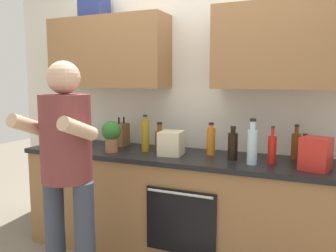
{
  "coord_description": "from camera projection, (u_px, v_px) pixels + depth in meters",
  "views": [
    {
      "loc": [
        1.03,
        -2.65,
        1.51
      ],
      "look_at": [
        -0.08,
        -0.1,
        1.15
      ],
      "focal_mm": 37.09,
      "sensor_mm": 36.0,
      "label": 1
    }
  ],
  "objects": [
    {
      "name": "mixing_bowl",
      "position": [
        79.0,
        140.0,
        3.35
      ],
      "size": [
        0.25,
        0.25,
        0.08
      ],
      "primitive_type": "cylinder",
      "color": "silver",
      "rests_on": "counter"
    },
    {
      "name": "bottle_juice",
      "position": [
        211.0,
        141.0,
        2.89
      ],
      "size": [
        0.07,
        0.07,
        0.27
      ],
      "color": "orange",
      "rests_on": "counter"
    },
    {
      "name": "bottle_soy",
      "position": [
        233.0,
        145.0,
        2.69
      ],
      "size": [
        0.08,
        0.08,
        0.27
      ],
      "color": "black",
      "rests_on": "counter"
    },
    {
      "name": "bottle_hotsauce",
      "position": [
        272.0,
        149.0,
        2.57
      ],
      "size": [
        0.06,
        0.06,
        0.28
      ],
      "color": "red",
      "rests_on": "counter"
    },
    {
      "name": "potted_herb",
      "position": [
        111.0,
        134.0,
        2.99
      ],
      "size": [
        0.17,
        0.17,
        0.27
      ],
      "color": "#9E6647",
      "rests_on": "counter"
    },
    {
      "name": "grocery_bag_rice",
      "position": [
        171.0,
        143.0,
        2.89
      ],
      "size": [
        0.21,
        0.24,
        0.2
      ],
      "primitive_type": "cube",
      "rotation": [
        0.0,
        0.0,
        0.12
      ],
      "color": "beige",
      "rests_on": "counter"
    },
    {
      "name": "bottle_vinegar",
      "position": [
        296.0,
        145.0,
        2.72
      ],
      "size": [
        0.07,
        0.07,
        0.27
      ],
      "color": "brown",
      "rests_on": "counter"
    },
    {
      "name": "counter",
      "position": [
        181.0,
        206.0,
        2.95
      ],
      "size": [
        2.84,
        0.67,
        0.9
      ],
      "color": "olive",
      "rests_on": "ground"
    },
    {
      "name": "back_wall_unit",
      "position": [
        193.0,
        83.0,
        3.07
      ],
      "size": [
        4.0,
        0.38,
        2.5
      ],
      "color": "silver",
      "rests_on": "ground"
    },
    {
      "name": "bottle_soda",
      "position": [
        305.0,
        151.0,
        2.62
      ],
      "size": [
        0.06,
        0.06,
        0.22
      ],
      "color": "#198C33",
      "rests_on": "counter"
    },
    {
      "name": "bottle_oil",
      "position": [
        145.0,
        135.0,
        3.03
      ],
      "size": [
        0.07,
        0.07,
        0.32
      ],
      "color": "olive",
      "rests_on": "counter"
    },
    {
      "name": "bottle_water",
      "position": [
        252.0,
        145.0,
        2.55
      ],
      "size": [
        0.08,
        0.08,
        0.34
      ],
      "color": "silver",
      "rests_on": "counter"
    },
    {
      "name": "knife_block",
      "position": [
        122.0,
        134.0,
        3.29
      ],
      "size": [
        0.1,
        0.14,
        0.27
      ],
      "color": "brown",
      "rests_on": "counter"
    },
    {
      "name": "grocery_bag_crisps",
      "position": [
        316.0,
        154.0,
        2.4
      ],
      "size": [
        0.23,
        0.23,
        0.23
      ],
      "primitive_type": "cube",
      "rotation": [
        0.0,
        0.0,
        -0.28
      ],
      "color": "red",
      "rests_on": "counter"
    },
    {
      "name": "bottle_syrup",
      "position": [
        160.0,
        139.0,
        3.09
      ],
      "size": [
        0.08,
        0.08,
        0.25
      ],
      "color": "#8C4C14",
      "rests_on": "counter"
    },
    {
      "name": "person_standing",
      "position": [
        66.0,
        162.0,
        2.34
      ],
      "size": [
        0.49,
        0.45,
        1.64
      ],
      "color": "#383D4C",
      "rests_on": "ground"
    }
  ]
}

